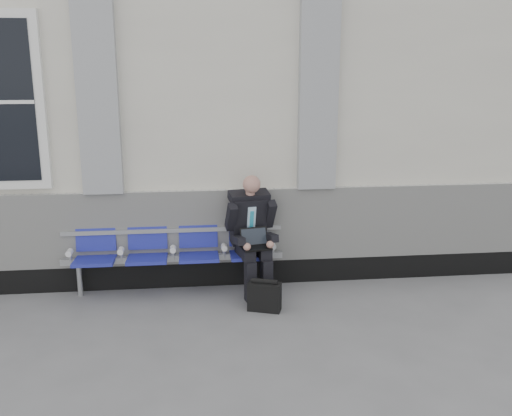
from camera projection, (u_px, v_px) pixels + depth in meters
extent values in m
cube|color=silver|center=(7.00, 103.00, 8.19)|extent=(14.00, 4.00, 4.20)
cube|color=#999B9F|center=(97.00, 87.00, 6.31)|extent=(0.45, 0.14, 2.40)
cube|color=#999B9F|center=(318.00, 86.00, 6.58)|extent=(0.45, 0.14, 2.40)
cube|color=#9EA0A3|center=(174.00, 258.00, 6.75)|extent=(2.60, 0.07, 0.07)
cube|color=#9EA0A3|center=(173.00, 230.00, 6.78)|extent=(2.60, 0.05, 0.05)
cylinder|color=#9EA0A3|center=(80.00, 280.00, 6.68)|extent=(0.06, 0.06, 0.39)
cylinder|color=#9EA0A3|center=(265.00, 272.00, 6.92)|extent=(0.06, 0.06, 0.39)
cube|color=#1B2197|center=(94.00, 261.00, 6.56)|extent=(0.46, 0.42, 0.07)
cube|color=#1B2197|center=(96.00, 234.00, 6.70)|extent=(0.46, 0.10, 0.40)
cube|color=#1B2197|center=(147.00, 259.00, 6.63)|extent=(0.46, 0.42, 0.07)
cube|color=#1B2197|center=(147.00, 232.00, 6.77)|extent=(0.46, 0.10, 0.40)
cube|color=#1B2197|center=(199.00, 257.00, 6.69)|extent=(0.46, 0.42, 0.07)
cube|color=#1B2197|center=(198.00, 231.00, 6.83)|extent=(0.46, 0.10, 0.40)
cube|color=#1B2197|center=(250.00, 255.00, 6.76)|extent=(0.46, 0.42, 0.07)
cube|color=#1B2197|center=(248.00, 229.00, 6.90)|extent=(0.46, 0.10, 0.40)
cylinder|color=white|center=(69.00, 253.00, 6.54)|extent=(0.07, 0.12, 0.07)
cylinder|color=white|center=(121.00, 251.00, 6.60)|extent=(0.07, 0.12, 0.07)
cylinder|color=white|center=(173.00, 249.00, 6.67)|extent=(0.07, 0.12, 0.07)
cylinder|color=white|center=(224.00, 247.00, 6.73)|extent=(0.07, 0.12, 0.07)
cylinder|color=white|center=(273.00, 246.00, 6.79)|extent=(0.07, 0.12, 0.07)
cube|color=black|center=(252.00, 300.00, 6.49)|extent=(0.15, 0.27, 0.09)
cube|color=black|center=(268.00, 298.00, 6.55)|extent=(0.15, 0.27, 0.09)
cube|color=black|center=(250.00, 281.00, 6.50)|extent=(0.14, 0.15, 0.47)
cube|color=black|center=(267.00, 280.00, 6.55)|extent=(0.14, 0.15, 0.47)
cube|color=black|center=(245.00, 251.00, 6.62)|extent=(0.21, 0.46, 0.14)
cube|color=black|center=(261.00, 250.00, 6.68)|extent=(0.21, 0.46, 0.14)
cube|color=black|center=(248.00, 220.00, 6.75)|extent=(0.46, 0.40, 0.62)
cube|color=#C1E6FE|center=(251.00, 221.00, 6.64)|extent=(0.11, 0.11, 0.35)
cube|color=#2AA4C7|center=(251.00, 222.00, 6.63)|extent=(0.06, 0.08, 0.29)
cube|color=black|center=(249.00, 196.00, 6.65)|extent=(0.50, 0.31, 0.14)
cylinder|color=tan|center=(250.00, 191.00, 6.59)|extent=(0.11, 0.11, 0.10)
sphere|color=tan|center=(252.00, 184.00, 6.51)|extent=(0.20, 0.20, 0.20)
cube|color=black|center=(231.00, 217.00, 6.58)|extent=(0.15, 0.29, 0.36)
cube|color=black|center=(270.00, 214.00, 6.71)|extent=(0.15, 0.29, 0.36)
cube|color=black|center=(239.00, 240.00, 6.48)|extent=(0.14, 0.31, 0.14)
cube|color=black|center=(271.00, 237.00, 6.59)|extent=(0.14, 0.31, 0.14)
sphere|color=tan|center=(247.00, 247.00, 6.38)|extent=(0.09, 0.09, 0.09)
sphere|color=tan|center=(270.00, 245.00, 6.46)|extent=(0.09, 0.09, 0.09)
cube|color=black|center=(257.00, 248.00, 6.50)|extent=(0.36, 0.28, 0.02)
cube|color=black|center=(254.00, 236.00, 6.58)|extent=(0.33, 0.14, 0.21)
cube|color=black|center=(254.00, 237.00, 6.58)|extent=(0.30, 0.12, 0.18)
cube|color=black|center=(264.00, 297.00, 6.28)|extent=(0.39, 0.26, 0.32)
cylinder|color=black|center=(264.00, 281.00, 6.24)|extent=(0.29, 0.15, 0.06)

